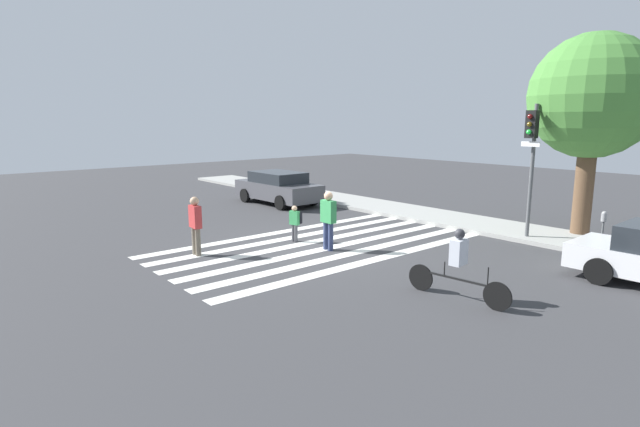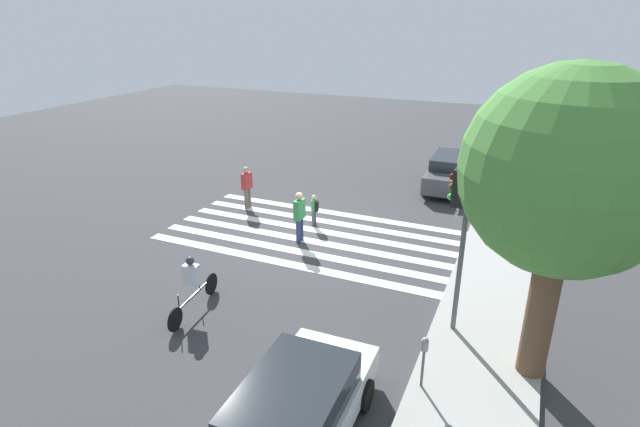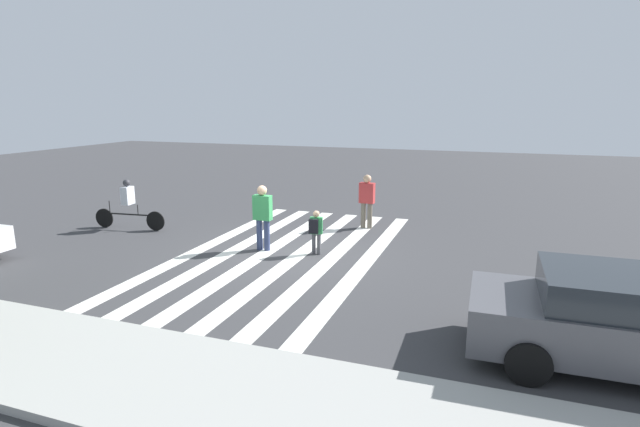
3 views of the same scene
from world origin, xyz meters
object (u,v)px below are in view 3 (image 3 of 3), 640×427
car_parked_silver_sedan (629,322)px  cyclist_mid_street (128,202)px  pedestrian_adult_blue_shirt (263,214)px  pedestrian_child_with_backpack (367,198)px  pedestrian_adult_yellow_jacket (316,229)px

car_parked_silver_sedan → cyclist_mid_street: bearing=-20.0°
cyclist_mid_street → car_parked_silver_sedan: 13.41m
cyclist_mid_street → car_parked_silver_sedan: cyclist_mid_street is taller
car_parked_silver_sedan → pedestrian_adult_blue_shirt: bearing=-26.6°
pedestrian_adult_blue_shirt → cyclist_mid_street: size_ratio=0.73×
pedestrian_adult_blue_shirt → pedestrian_child_with_backpack: pedestrian_adult_blue_shirt is taller
cyclist_mid_street → car_parked_silver_sedan: bearing=154.7°
pedestrian_adult_blue_shirt → cyclist_mid_street: (4.93, -0.65, -0.13)m
cyclist_mid_street → car_parked_silver_sedan: (-12.67, 4.37, -0.10)m
pedestrian_adult_yellow_jacket → cyclist_mid_street: bearing=160.5°
cyclist_mid_street → pedestrian_adult_yellow_jacket: bearing=168.8°
pedestrian_adult_blue_shirt → pedestrian_child_with_backpack: size_ratio=1.04×
cyclist_mid_street → pedestrian_adult_blue_shirt: bearing=166.2°
pedestrian_adult_yellow_jacket → cyclist_mid_street: cyclist_mid_street is taller
pedestrian_adult_blue_shirt → car_parked_silver_sedan: size_ratio=0.39×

